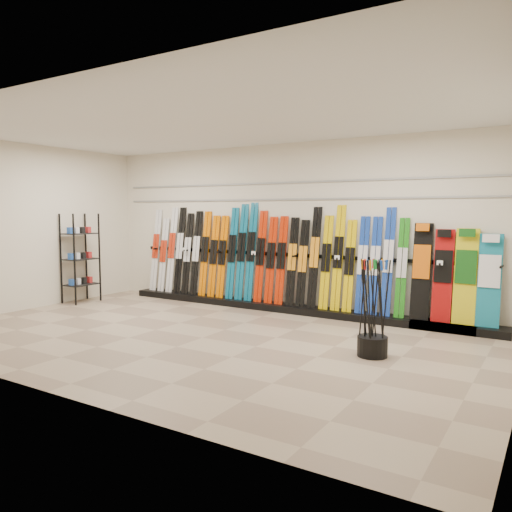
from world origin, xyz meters
The scene contains 12 objects.
floor centered at (0.00, 0.00, 0.00)m, with size 8.00×8.00×0.00m, color #87705D.
back_wall centered at (0.00, 2.50, 1.50)m, with size 8.00×8.00×0.00m, color beige.
left_wall centered at (-4.00, 0.00, 1.50)m, with size 5.00×5.00×0.00m, color beige.
ceiling centered at (0.00, 0.00, 3.00)m, with size 8.00×8.00×0.00m, color silver.
ski_rack_base centered at (0.22, 2.28, 0.06)m, with size 8.00×0.40×0.12m, color black.
skis centered at (-0.47, 2.35, 0.95)m, with size 5.37×0.29×1.83m.
snowboards centered at (2.94, 2.35, 0.82)m, with size 1.27×0.23×1.49m.
accessory_rack centered at (-3.75, 0.97, 0.87)m, with size 0.40×0.60×1.74m, color black.
pole_bin centered at (2.34, 0.39, 0.12)m, with size 0.37×0.37×0.25m, color black.
ski_poles centered at (2.33, 0.39, 0.61)m, with size 0.38×0.31×1.18m.
slatwall_rail_0 centered at (0.00, 2.48, 2.00)m, with size 7.60×0.02×0.03m, color gray.
slatwall_rail_1 centered at (0.00, 2.48, 2.30)m, with size 7.60×0.02×0.03m, color gray.
Camera 1 is at (4.28, -5.50, 1.79)m, focal length 35.00 mm.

